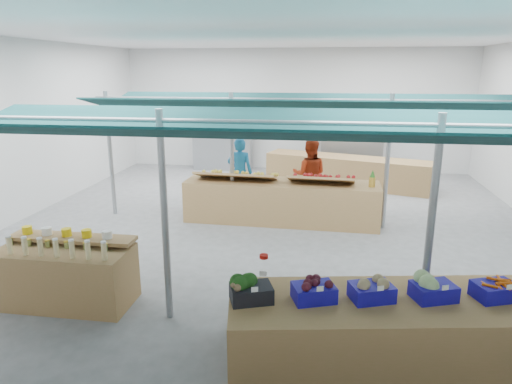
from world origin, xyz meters
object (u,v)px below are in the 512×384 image
bottle_shelf (67,273)px  vendor_left (240,172)px  veg_counter (386,327)px  vendor_right (309,175)px  fruit_counter (281,202)px

bottle_shelf → vendor_left: size_ratio=1.11×
bottle_shelf → veg_counter: 4.72m
vendor_right → bottle_shelf: bearing=59.2°
veg_counter → vendor_right: 6.25m
vendor_left → veg_counter: bearing=117.8°
veg_counter → vendor_right: vendor_right is taller
vendor_left → fruit_counter: bearing=138.9°
fruit_counter → vendor_left: bearing=138.9°
bottle_shelf → fruit_counter: 5.22m
fruit_counter → vendor_right: bearing=62.8°
vendor_left → vendor_right: size_ratio=1.00×
veg_counter → fruit_counter: bearing=100.0°
fruit_counter → vendor_left: 1.68m
fruit_counter → vendor_right: 1.32m
bottle_shelf → vendor_right: size_ratio=1.11×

